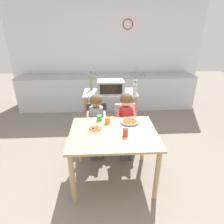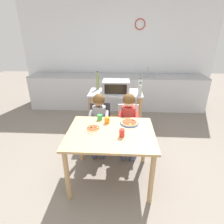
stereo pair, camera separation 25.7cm
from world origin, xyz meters
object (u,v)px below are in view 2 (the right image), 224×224
(toaster_oven, at_px, (116,87))
(pizza_plate_blue_rimmed, at_px, (129,123))
(bottle_slim_sauce, at_px, (140,90))
(dining_chair_right, at_px, (128,125))
(child_in_grey_shirt, at_px, (99,117))
(dining_table, at_px, (111,140))
(pizza_plate_white, at_px, (93,129))
(kitchen_island_cart, at_px, (116,107))
(drinking_cup_orange, at_px, (107,120))
(bottle_clear_vinegar, at_px, (140,87))
(child_in_red_shirt, at_px, (128,118))
(drinking_cup_green, at_px, (100,117))
(drinking_cup_red, at_px, (122,133))
(bottle_tall_green_wine, at_px, (98,82))
(dining_chair_left, at_px, (100,123))

(toaster_oven, distance_m, pizza_plate_blue_rimmed, 1.02)
(bottle_slim_sauce, height_order, pizza_plate_blue_rimmed, bottle_slim_sauce)
(dining_chair_right, bearing_deg, child_in_grey_shirt, -170.19)
(dining_table, bearing_deg, pizza_plate_white, 166.83)
(kitchen_island_cart, xyz_separation_m, drinking_cup_orange, (-0.09, -0.99, 0.21))
(toaster_oven, distance_m, drinking_cup_orange, 0.98)
(bottle_clear_vinegar, relative_size, drinking_cup_orange, 3.49)
(kitchen_island_cart, distance_m, toaster_oven, 0.42)
(pizza_plate_blue_rimmed, height_order, drinking_cup_orange, drinking_cup_orange)
(child_in_red_shirt, distance_m, drinking_cup_green, 0.51)
(child_in_grey_shirt, bearing_deg, bottle_clear_vinegar, 35.68)
(kitchen_island_cart, xyz_separation_m, bottle_slim_sauce, (0.43, -0.21, 0.41))
(toaster_oven, xyz_separation_m, drinking_cup_red, (0.12, -1.31, -0.20))
(bottle_tall_green_wine, relative_size, bottle_slim_sauce, 1.41)
(dining_chair_right, bearing_deg, drinking_cup_orange, -124.24)
(toaster_oven, bearing_deg, bottle_tall_green_wine, 150.78)
(kitchen_island_cart, relative_size, bottle_slim_sauce, 3.99)
(kitchen_island_cart, xyz_separation_m, dining_chair_right, (0.23, -0.53, -0.11))
(toaster_oven, height_order, child_in_grey_shirt, toaster_oven)
(dining_chair_left, relative_size, drinking_cup_orange, 9.47)
(drinking_cup_orange, bearing_deg, toaster_oven, 84.59)
(toaster_oven, relative_size, pizza_plate_blue_rimmed, 1.83)
(drinking_cup_orange, bearing_deg, kitchen_island_cart, 85.07)
(pizza_plate_white, bearing_deg, child_in_grey_shirt, 89.99)
(toaster_oven, relative_size, drinking_cup_red, 4.91)
(drinking_cup_red, bearing_deg, child_in_red_shirt, 81.48)
(child_in_grey_shirt, bearing_deg, dining_chair_left, 90.00)
(bottle_tall_green_wine, relative_size, pizza_plate_blue_rimmed, 1.32)
(dining_table, relative_size, dining_chair_left, 1.38)
(dining_chair_left, bearing_deg, toaster_oven, 60.50)
(bottle_clear_vinegar, distance_m, drinking_cup_green, 1.04)
(kitchen_island_cart, xyz_separation_m, bottle_clear_vinegar, (0.44, -0.11, 0.43))
(toaster_oven, height_order, pizza_plate_white, toaster_oven)
(bottle_tall_green_wine, bearing_deg, pizza_plate_white, -85.53)
(dining_table, height_order, drinking_cup_green, drinking_cup_green)
(kitchen_island_cart, xyz_separation_m, drinking_cup_red, (0.12, -1.34, 0.21))
(dining_chair_left, relative_size, pizza_plate_blue_rimmed, 3.04)
(bottle_slim_sauce, distance_m, dining_chair_left, 0.90)
(dining_chair_right, xyz_separation_m, drinking_cup_green, (-0.43, -0.37, 0.31))
(dining_chair_right, distance_m, child_in_red_shirt, 0.23)
(pizza_plate_white, xyz_separation_m, drinking_cup_red, (0.38, -0.15, 0.04))
(kitchen_island_cart, xyz_separation_m, child_in_red_shirt, (0.23, -0.64, 0.09))
(dining_table, distance_m, dining_chair_right, 0.78)
(drinking_cup_green, bearing_deg, drinking_cup_red, -54.24)
(child_in_grey_shirt, xyz_separation_m, pizza_plate_white, (-0.00, -0.58, 0.10))
(child_in_grey_shirt, distance_m, drinking_cup_green, 0.32)
(bottle_tall_green_wine, relative_size, child_in_grey_shirt, 0.35)
(dining_table, relative_size, child_in_grey_shirt, 1.10)
(bottle_tall_green_wine, distance_m, dining_chair_right, 1.07)
(dining_chair_left, bearing_deg, child_in_red_shirt, -17.75)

